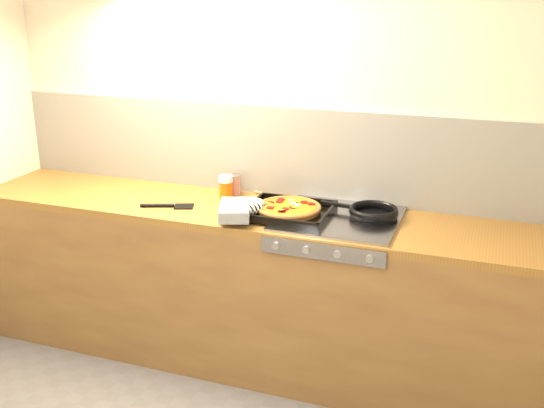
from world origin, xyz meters
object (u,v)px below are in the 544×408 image
at_px(pizza_on_tray, 274,209).
at_px(frying_pan, 373,212).
at_px(tomato_can, 233,185).
at_px(juice_glass, 226,187).

bearing_deg(pizza_on_tray, frying_pan, 16.18).
relative_size(frying_pan, tomato_can, 3.75).
xyz_separation_m(tomato_can, juice_glass, (-0.01, -0.09, 0.01)).
relative_size(pizza_on_tray, juice_glass, 4.21).
bearing_deg(tomato_can, juice_glass, -94.84).
xyz_separation_m(pizza_on_tray, juice_glass, (-0.35, 0.19, 0.02)).
bearing_deg(frying_pan, tomato_can, 170.69).
distance_m(pizza_on_tray, tomato_can, 0.44).
xyz_separation_m(frying_pan, juice_glass, (-0.82, 0.05, 0.03)).
xyz_separation_m(frying_pan, tomato_can, (-0.82, 0.13, 0.02)).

